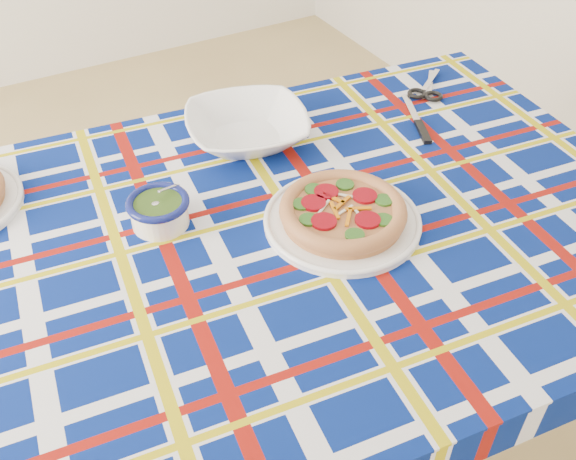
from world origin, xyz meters
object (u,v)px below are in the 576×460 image
dining_table (259,265)px  pesto_bowl (159,209)px  serving_bowl (247,128)px  main_focaccia_plate (343,211)px

dining_table → pesto_bowl: (-0.16, 0.13, 0.12)m
serving_bowl → dining_table: bearing=-113.5°
pesto_bowl → dining_table: bearing=-40.4°
dining_table → serving_bowl: bearing=72.9°
main_focaccia_plate → serving_bowl: serving_bowl is taller
dining_table → serving_bowl: size_ratio=6.26×
serving_bowl → main_focaccia_plate: bearing=-85.6°
main_focaccia_plate → serving_bowl: (-0.03, 0.38, 0.00)m
dining_table → pesto_bowl: 0.24m
dining_table → pesto_bowl: pesto_bowl is taller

